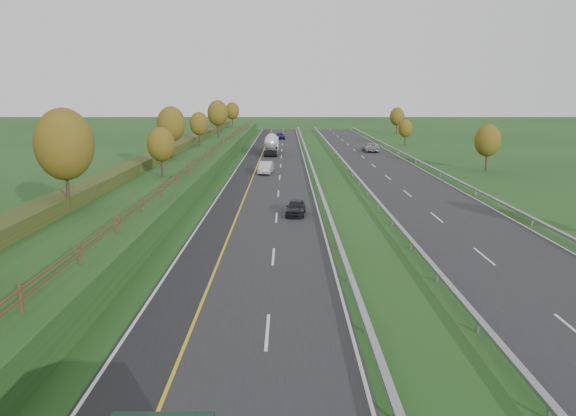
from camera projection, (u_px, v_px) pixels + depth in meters
name	position (u px, v px, depth m)	size (l,w,h in m)	color
ground	(334.00, 182.00, 68.55)	(400.00, 400.00, 0.00)	#1A4217
near_carriageway	(270.00, 176.00, 73.42)	(10.50, 200.00, 0.04)	black
far_carriageway	(396.00, 176.00, 73.47)	(10.50, 200.00, 0.04)	black
hard_shoulder	(242.00, 176.00, 73.41)	(3.00, 200.00, 0.04)	black
lane_markings	(319.00, 176.00, 73.32)	(26.75, 200.00, 0.01)	silver
embankment_left	(171.00, 169.00, 73.19)	(12.00, 200.00, 2.00)	#1A4217
hedge_left	(155.00, 157.00, 72.87)	(2.20, 180.00, 1.10)	#2D3C18
fence_left	(204.00, 156.00, 72.45)	(0.12, 189.06, 1.20)	#422B19
median_barrier_near	(314.00, 172.00, 73.32)	(0.32, 200.00, 0.71)	gray
median_barrier_far	(353.00, 172.00, 73.34)	(0.32, 200.00, 0.71)	gray
outer_barrier_far	(440.00, 172.00, 73.37)	(0.32, 200.00, 0.71)	gray
trees_left	(166.00, 129.00, 68.82)	(6.64, 164.30, 7.66)	#2D2116
trees_far	(439.00, 130.00, 101.29)	(8.45, 118.60, 7.12)	#2D2116
road_tanker	(271.00, 144.00, 100.55)	(2.40, 11.22, 3.46)	silver
car_dark_near	(296.00, 207.00, 49.83)	(1.62, 4.03, 1.37)	black
car_silver_mid	(266.00, 168.00, 75.88)	(1.68, 4.82, 1.59)	#BCBBC0
car_small_far	(280.00, 136.00, 133.96)	(2.06, 5.07, 1.47)	#181748
car_oncoming	(370.00, 147.00, 104.78)	(2.63, 5.70, 1.58)	#9A9A9F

